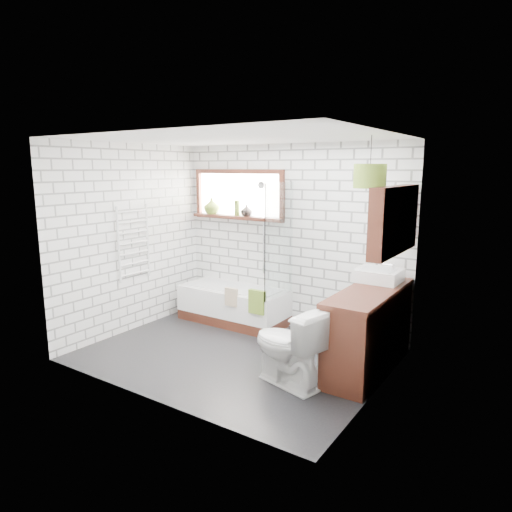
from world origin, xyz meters
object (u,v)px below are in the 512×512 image
Objects in this scene: vanity at (369,330)px; bathtub at (234,305)px; toilet at (288,345)px; pendant at (370,176)px; basin at (379,275)px.

bathtub is at bearing 168.15° from vanity.
toilet is at bearing -124.36° from vanity.
vanity is at bearing 69.46° from pendant.
bathtub is at bearing -113.35° from toilet.
bathtub is 2.87m from pendant.
pendant is at bearing -14.59° from bathtub.
basin reaches higher than toilet.
pendant is (-0.04, -0.10, 1.65)m from vanity.
bathtub is 1.85× the size of toilet.
bathtub is 3.16× the size of basin.
basin is at bearing 172.68° from toilet.
pendant is at bearing -87.42° from basin.
bathtub is 0.99× the size of vanity.
vanity is at bearing 160.42° from toilet.
basin reaches higher than bathtub.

